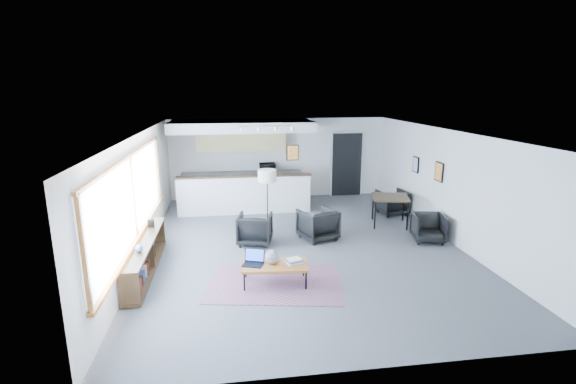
{
  "coord_description": "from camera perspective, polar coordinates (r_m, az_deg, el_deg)",
  "views": [
    {
      "loc": [
        -1.61,
        -8.97,
        3.52
      ],
      "look_at": [
        -0.27,
        0.4,
        1.17
      ],
      "focal_mm": 26.0,
      "sensor_mm": 36.0,
      "label": 1
    }
  ],
  "objects": [
    {
      "name": "room",
      "position": [
        9.39,
        1.96,
        0.23
      ],
      "size": [
        7.02,
        9.02,
        2.62
      ],
      "color": "#49494B",
      "rests_on": "ground"
    },
    {
      "name": "window",
      "position": [
        8.54,
        -20.42,
        -0.97
      ],
      "size": [
        0.1,
        5.95,
        1.66
      ],
      "color": "#8CBFFF",
      "rests_on": "room"
    },
    {
      "name": "console",
      "position": [
        8.71,
        -18.94,
        -8.38
      ],
      "size": [
        0.35,
        3.0,
        0.8
      ],
      "color": "#332212",
      "rests_on": "floor"
    },
    {
      "name": "kitchenette",
      "position": [
        12.87,
        -6.24,
        4.26
      ],
      "size": [
        4.2,
        1.96,
        2.6
      ],
      "color": "white",
      "rests_on": "floor"
    },
    {
      "name": "doorway",
      "position": [
        14.17,
        8.0,
        3.85
      ],
      "size": [
        1.1,
        0.12,
        2.15
      ],
      "color": "black",
      "rests_on": "room"
    },
    {
      "name": "track_light",
      "position": [
        11.27,
        -2.97,
        8.85
      ],
      "size": [
        1.6,
        0.07,
        0.15
      ],
      "color": "silver",
      "rests_on": "room"
    },
    {
      "name": "wall_art_lower",
      "position": [
        10.84,
        19.95,
        2.62
      ],
      "size": [
        0.03,
        0.38,
        0.48
      ],
      "color": "black",
      "rests_on": "room"
    },
    {
      "name": "wall_art_upper",
      "position": [
        11.99,
        17.06,
        3.61
      ],
      "size": [
        0.03,
        0.34,
        0.44
      ],
      "color": "black",
      "rests_on": "room"
    },
    {
      "name": "kilim_rug",
      "position": [
        7.94,
        -1.79,
        -12.35
      ],
      "size": [
        2.7,
        2.07,
        0.01
      ],
      "rotation": [
        0.0,
        0.0,
        -0.17
      ],
      "color": "brown",
      "rests_on": "floor"
    },
    {
      "name": "coffee_table",
      "position": [
        7.79,
        -1.81,
        -10.01
      ],
      "size": [
        1.25,
        0.75,
        0.39
      ],
      "rotation": [
        0.0,
        0.0,
        -0.09
      ],
      "color": "brown",
      "rests_on": "floor"
    },
    {
      "name": "laptop",
      "position": [
        7.79,
        -4.69,
        -9.21
      ],
      "size": [
        0.44,
        0.4,
        0.26
      ],
      "rotation": [
        0.0,
        0.0,
        -0.32
      ],
      "color": "black",
      "rests_on": "coffee_table"
    },
    {
      "name": "ceramic_pot",
      "position": [
        7.74,
        -2.15,
        -8.87
      ],
      "size": [
        0.26,
        0.26,
        0.26
      ],
      "rotation": [
        0.0,
        0.0,
        0.28
      ],
      "color": "gray",
      "rests_on": "coffee_table"
    },
    {
      "name": "book_stack",
      "position": [
        7.8,
        0.81,
        -9.4
      ],
      "size": [
        0.36,
        0.32,
        0.09
      ],
      "rotation": [
        0.0,
        0.0,
        0.34
      ],
      "color": "silver",
      "rests_on": "coffee_table"
    },
    {
      "name": "coaster",
      "position": [
        7.61,
        -1.19,
        -10.33
      ],
      "size": [
        0.13,
        0.13,
        0.01
      ],
      "rotation": [
        0.0,
        0.0,
        0.22
      ],
      "color": "#E5590C",
      "rests_on": "coffee_table"
    },
    {
      "name": "armchair_left",
      "position": [
        9.75,
        -4.56,
        -4.85
      ],
      "size": [
        0.89,
        0.85,
        0.78
      ],
      "primitive_type": "imported",
      "rotation": [
        0.0,
        0.0,
        2.93
      ],
      "color": "black",
      "rests_on": "floor"
    },
    {
      "name": "armchair_right",
      "position": [
        10.02,
        4.09,
        -4.21
      ],
      "size": [
        1.0,
        0.97,
        0.81
      ],
      "primitive_type": "imported",
      "rotation": [
        0.0,
        0.0,
        3.5
      ],
      "color": "black",
      "rests_on": "floor"
    },
    {
      "name": "floor_lamp",
      "position": [
        10.3,
        -2.87,
        1.93
      ],
      "size": [
        0.6,
        0.6,
        1.59
      ],
      "rotation": [
        0.0,
        0.0,
        -0.4
      ],
      "color": "black",
      "rests_on": "floor"
    },
    {
      "name": "dining_table",
      "position": [
        11.28,
        13.82,
        -0.95
      ],
      "size": [
        1.13,
        1.13,
        0.77
      ],
      "rotation": [
        0.0,
        0.0,
        -0.28
      ],
      "color": "#332212",
      "rests_on": "floor"
    },
    {
      "name": "dining_chair_near",
      "position": [
        10.42,
        18.64,
        -4.79
      ],
      "size": [
        0.7,
        0.67,
        0.62
      ],
      "primitive_type": "imported",
      "rotation": [
        0.0,
        0.0,
        -0.2
      ],
      "color": "black",
      "rests_on": "floor"
    },
    {
      "name": "dining_chair_far",
      "position": [
        12.36,
        14.06,
        -1.46
      ],
      "size": [
        0.71,
        0.68,
        0.66
      ],
      "primitive_type": "imported",
      "rotation": [
        0.0,
        0.0,
        3.27
      ],
      "color": "black",
      "rests_on": "floor"
    },
    {
      "name": "microwave",
      "position": [
        13.4,
        -2.84,
        3.5
      ],
      "size": [
        0.51,
        0.29,
        0.34
      ],
      "primitive_type": "imported",
      "rotation": [
        0.0,
        0.0,
        0.03
      ],
      "color": "black",
      "rests_on": "kitchenette"
    }
  ]
}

